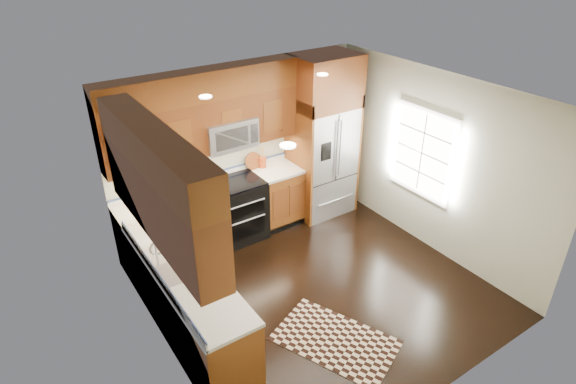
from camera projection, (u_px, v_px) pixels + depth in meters
ground at (317, 289)px, 6.37m from camera, size 4.00×4.00×0.00m
wall_back at (239, 148)px, 7.20m from camera, size 4.00×0.02×2.60m
wall_left at (159, 261)px, 4.77m from camera, size 0.02×4.00×2.60m
wall_right at (433, 164)px, 6.72m from camera, size 0.02×4.00×2.60m
window at (422, 153)px, 6.81m from camera, size 0.04×1.10×1.30m
base_cabinets at (200, 259)px, 6.21m from camera, size 2.85×3.00×0.90m
countertop at (203, 221)px, 6.13m from camera, size 2.86×3.01×0.04m
upper_cabinets at (187, 140)px, 5.62m from camera, size 2.85×3.00×1.15m
range at (238, 210)px, 7.24m from camera, size 0.76×0.67×0.95m
microwave at (229, 133)px, 6.75m from camera, size 0.76×0.40×0.42m
refrigerator at (323, 137)px, 7.56m from camera, size 0.98×0.75×2.60m
sink_faucet at (179, 265)px, 5.21m from camera, size 0.54×0.44×0.37m
rug at (335, 340)px, 5.57m from camera, size 1.29×1.57×0.01m
knife_block at (198, 186)px, 6.68m from camera, size 0.10×0.13×0.26m
utensil_crock at (262, 160)px, 7.40m from camera, size 0.14×0.14×0.34m
cutting_board at (253, 168)px, 7.40m from camera, size 0.27×0.27×0.02m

